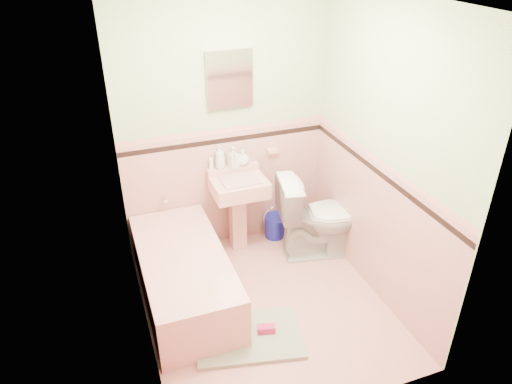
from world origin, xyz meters
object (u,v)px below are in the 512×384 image
object	(u,v)px
bucket	(275,227)
sink	(240,216)
shoe	(266,329)
medicine_cabinet	(230,79)
soap_bottle_left	(220,157)
soap_bottle_right	(243,157)
bathtub	(184,278)
toilet	(321,216)
soap_bottle_mid	(233,157)

from	to	relation	value
bucket	sink	bearing A→B (deg)	-167.21
bucket	shoe	world-z (taller)	bucket
medicine_cabinet	soap_bottle_left	distance (m)	0.73
medicine_cabinet	soap_bottle_right	distance (m)	0.77
soap_bottle_right	bucket	distance (m)	0.88
bathtub	toilet	bearing A→B (deg)	8.88
medicine_cabinet	sink	bearing A→B (deg)	-90.00
soap_bottle_mid	soap_bottle_left	bearing A→B (deg)	180.00
bathtub	sink	xyz separation A→B (m)	(0.68, 0.53, 0.18)
soap_bottle_right	bucket	bearing A→B (deg)	-15.24
soap_bottle_right	medicine_cabinet	bearing A→B (deg)	163.69
sink	shoe	xyz separation A→B (m)	(-0.17, -1.18, -0.34)
toilet	shoe	bearing A→B (deg)	144.71
bathtub	medicine_cabinet	distance (m)	1.78
soap_bottle_left	shoe	bearing A→B (deg)	-91.89
soap_bottle_left	shoe	world-z (taller)	soap_bottle_left
bathtub	sink	bearing A→B (deg)	37.93
medicine_cabinet	soap_bottle_right	world-z (taller)	medicine_cabinet
soap_bottle_right	toilet	distance (m)	0.95
sink	medicine_cabinet	distance (m)	1.32
bathtub	soap_bottle_right	bearing A→B (deg)	42.22
toilet	sink	bearing A→B (deg)	77.48
soap_bottle_mid	shoe	bearing A→B (deg)	-97.40
sink	soap_bottle_mid	world-z (taller)	soap_bottle_mid
medicine_cabinet	soap_bottle_mid	world-z (taller)	medicine_cabinet
medicine_cabinet	toilet	distance (m)	1.56
toilet	shoe	size ratio (longest dim) A/B	5.89
bathtub	bucket	world-z (taller)	bathtub
soap_bottle_mid	bucket	bearing A→B (deg)	-11.78
soap_bottle_mid	soap_bottle_right	xyz separation A→B (m)	(0.10, 0.00, -0.02)
soap_bottle_right	shoe	size ratio (longest dim) A/B	1.10
toilet	bucket	size ratio (longest dim) A/B	3.47
soap_bottle_mid	bathtub	bearing A→B (deg)	-134.02
medicine_cabinet	shoe	world-z (taller)	medicine_cabinet
toilet	soap_bottle_mid	bearing A→B (deg)	66.36
sink	soap_bottle_mid	size ratio (longest dim) A/B	4.00
sink	medicine_cabinet	world-z (taller)	medicine_cabinet
bathtub	soap_bottle_left	world-z (taller)	soap_bottle_left
sink	soap_bottle_left	xyz separation A→B (m)	(-0.13, 0.18, 0.58)
sink	toilet	xyz separation A→B (m)	(0.73, -0.31, 0.02)
medicine_cabinet	soap_bottle_mid	xyz separation A→B (m)	(0.01, -0.03, -0.74)
soap_bottle_right	shoe	distance (m)	1.64
soap_bottle_right	toilet	xyz separation A→B (m)	(0.62, -0.49, -0.51)
bathtub	bucket	distance (m)	1.27
bathtub	shoe	world-z (taller)	bathtub
shoe	medicine_cabinet	bearing A→B (deg)	97.50
soap_bottle_mid	toilet	world-z (taller)	soap_bottle_mid
soap_bottle_right	toilet	bearing A→B (deg)	-38.17
soap_bottle_left	toilet	world-z (taller)	soap_bottle_left
bathtub	soap_bottle_mid	distance (m)	1.23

